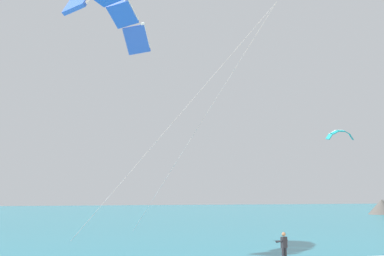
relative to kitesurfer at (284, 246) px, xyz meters
name	(u,v)px	position (x,y,z in m)	size (l,w,h in m)	color
sea	(145,215)	(1.40, 57.70, -0.84)	(200.00, 120.00, 0.20)	teal
kitesurfer	(284,246)	(0.00, 0.00, 0.00)	(0.65, 0.64, 1.69)	#232328
kite_primary	(110,9)	(-9.34, 6.36, 15.30)	(12.55, 10.04, 16.39)	blue
kite_distant	(341,134)	(22.05, 28.27, 10.48)	(3.82, 1.15, 1.38)	teal
headland_right	(382,207)	(41.17, 46.26, 0.43)	(5.83, 5.92, 2.76)	#56514C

